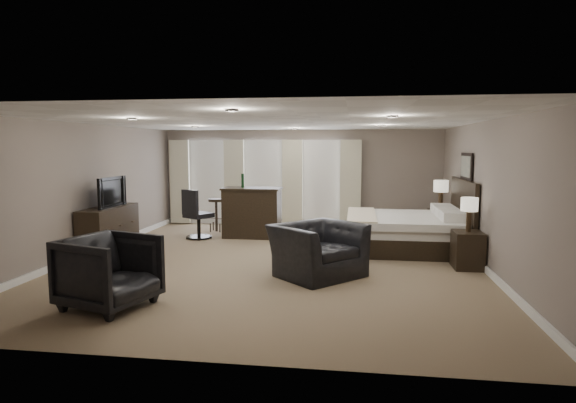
# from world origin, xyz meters

# --- Properties ---
(room) EXTENTS (7.60, 8.60, 2.64)m
(room) POSITION_xyz_m (0.00, 0.00, 1.30)
(room) COLOR #7D694F
(room) RESTS_ON ground
(window_bay) EXTENTS (5.25, 0.20, 2.30)m
(window_bay) POSITION_xyz_m (-1.00, 4.11, 1.20)
(window_bay) COLOR silver
(window_bay) RESTS_ON room
(bed) EXTENTS (2.32, 2.22, 1.48)m
(bed) POSITION_xyz_m (2.58, 1.49, 0.74)
(bed) COLOR silver
(bed) RESTS_ON ground
(nightstand_near) EXTENTS (0.49, 0.60, 0.66)m
(nightstand_near) POSITION_xyz_m (3.47, 0.04, 0.33)
(nightstand_near) COLOR black
(nightstand_near) RESTS_ON ground
(nightstand_far) EXTENTS (0.50, 0.61, 0.67)m
(nightstand_far) POSITION_xyz_m (3.47, 2.94, 0.33)
(nightstand_far) COLOR black
(nightstand_far) RESTS_ON ground
(lamp_near) EXTENTS (0.29, 0.29, 0.61)m
(lamp_near) POSITION_xyz_m (3.47, 0.04, 0.96)
(lamp_near) COLOR beige
(lamp_near) RESTS_ON nightstand_near
(lamp_far) EXTENTS (0.34, 0.34, 0.70)m
(lamp_far) POSITION_xyz_m (3.47, 2.94, 1.02)
(lamp_far) COLOR beige
(lamp_far) RESTS_ON nightstand_far
(wall_art) EXTENTS (0.04, 0.96, 0.56)m
(wall_art) POSITION_xyz_m (3.70, 1.49, 1.75)
(wall_art) COLOR slate
(wall_art) RESTS_ON room
(dresser) EXTENTS (0.52, 1.62, 0.94)m
(dresser) POSITION_xyz_m (-3.45, 0.30, 0.47)
(dresser) COLOR black
(dresser) RESTS_ON ground
(tv) EXTENTS (0.61, 1.05, 0.14)m
(tv) POSITION_xyz_m (-3.45, 0.30, 1.01)
(tv) COLOR black
(tv) RESTS_ON dresser
(armchair_near) EXTENTS (1.56, 1.58, 1.17)m
(armchair_near) POSITION_xyz_m (0.88, -0.85, 0.59)
(armchair_near) COLOR black
(armchair_near) RESTS_ON ground
(armchair_far) EXTENTS (1.24, 1.28, 1.07)m
(armchair_far) POSITION_xyz_m (-1.76, -2.82, 0.54)
(armchair_far) COLOR black
(armchair_far) RESTS_ON ground
(bar_counter) EXTENTS (1.37, 0.71, 1.20)m
(bar_counter) POSITION_xyz_m (-0.95, 2.39, 0.60)
(bar_counter) COLOR black
(bar_counter) RESTS_ON ground
(bar_stool_left) EXTENTS (0.49, 0.49, 0.83)m
(bar_stool_left) POSITION_xyz_m (-2.02, 3.04, 0.42)
(bar_stool_left) COLOR black
(bar_stool_left) RESTS_ON ground
(bar_stool_right) EXTENTS (0.46, 0.46, 0.73)m
(bar_stool_right) POSITION_xyz_m (-0.92, 3.32, 0.37)
(bar_stool_right) COLOR black
(bar_stool_right) RESTS_ON ground
(desk_chair) EXTENTS (0.82, 0.82, 1.17)m
(desk_chair) POSITION_xyz_m (-2.15, 2.05, 0.58)
(desk_chair) COLOR black
(desk_chair) RESTS_ON ground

